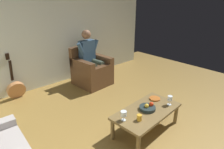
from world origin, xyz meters
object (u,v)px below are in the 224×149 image
object	(u,v)px
guitar	(16,88)
armchair	(91,71)
person_seated	(90,56)
wine_glass_far	(124,114)
decorative_dish	(155,99)
fruit_bowl	(148,108)
candle_jar	(139,118)
wine_glass_near	(170,99)
coffee_table	(147,113)

from	to	relation	value
guitar	armchair	bearing A→B (deg)	163.79
person_seated	wine_glass_far	world-z (taller)	person_seated
person_seated	guitar	size ratio (longest dim) A/B	1.37
wine_glass_far	decorative_dish	world-z (taller)	wine_glass_far
person_seated	fruit_bowl	world-z (taller)	person_seated
fruit_bowl	person_seated	bearing A→B (deg)	-101.24
fruit_bowl	decorative_dish	size ratio (longest dim) A/B	1.38
person_seated	decorative_dish	xyz separation A→B (m)	(0.06, 1.95, -0.33)
person_seated	candle_jar	world-z (taller)	person_seated
armchair	guitar	xyz separation A→B (m)	(1.63, -0.47, -0.12)
armchair	guitar	bearing A→B (deg)	-20.78
armchair	wine_glass_near	distance (m)	2.21
fruit_bowl	guitar	bearing A→B (deg)	-64.33
candle_jar	guitar	bearing A→B (deg)	-71.12
wine_glass_far	candle_jar	world-z (taller)	wine_glass_far
guitar	wine_glass_near	world-z (taller)	guitar
decorative_dish	person_seated	bearing A→B (deg)	-91.84
armchair	coffee_table	xyz separation A→B (m)	(0.44, 2.07, -0.01)
person_seated	fruit_bowl	bearing A→B (deg)	74.19
wine_glass_near	fruit_bowl	size ratio (longest dim) A/B	0.63
coffee_table	decorative_dish	bearing A→B (deg)	-160.77
guitar	candle_jar	size ratio (longest dim) A/B	10.83
guitar	person_seated	bearing A→B (deg)	164.15
person_seated	coffee_table	distance (m)	2.16
coffee_table	wine_glass_far	xyz separation A→B (m)	(0.46, -0.06, 0.15)
wine_glass_far	candle_jar	bearing A→B (deg)	137.61
wine_glass_near	person_seated	bearing A→B (deg)	-90.88
decorative_dish	wine_glass_far	bearing A→B (deg)	4.98
person_seated	wine_glass_near	xyz separation A→B (m)	(0.03, 2.22, -0.23)
wine_glass_near	wine_glass_far	world-z (taller)	wine_glass_near
armchair	person_seated	world-z (taller)	person_seated
wine_glass_far	wine_glass_near	bearing A→B (deg)	167.19
decorative_dish	candle_jar	size ratio (longest dim) A/B	2.06
wine_glass_near	candle_jar	bearing A→B (deg)	-3.65
wine_glass_far	decorative_dish	size ratio (longest dim) A/B	0.80
person_seated	wine_glass_near	size ratio (longest dim) A/B	8.27
coffee_table	wine_glass_near	bearing A→B (deg)	160.99
armchair	wine_glass_far	distance (m)	2.21
guitar	decorative_dish	xyz separation A→B (m)	(-1.57, 2.42, 0.17)
person_seated	decorative_dish	bearing A→B (deg)	83.59
person_seated	guitar	distance (m)	1.77
coffee_table	person_seated	bearing A→B (deg)	-101.80
guitar	decorative_dish	world-z (taller)	guitar
wine_glass_far	fruit_bowl	size ratio (longest dim) A/B	0.58
decorative_dish	coffee_table	bearing A→B (deg)	19.23
person_seated	wine_glass_near	bearing A→B (deg)	84.54
fruit_bowl	wine_glass_far	bearing A→B (deg)	-5.86
wine_glass_near	wine_glass_far	size ratio (longest dim) A/B	1.08
guitar	fruit_bowl	size ratio (longest dim) A/B	3.79
person_seated	wine_glass_far	xyz separation A→B (m)	(0.89, 2.02, -0.24)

